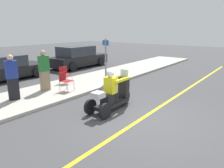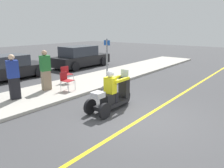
{
  "view_description": "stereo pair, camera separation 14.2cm",
  "coord_description": "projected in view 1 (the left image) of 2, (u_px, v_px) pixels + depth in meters",
  "views": [
    {
      "loc": [
        -5.74,
        -3.14,
        2.81
      ],
      "look_at": [
        0.06,
        1.25,
        0.93
      ],
      "focal_mm": 35.0,
      "sensor_mm": 36.0,
      "label": 1
    },
    {
      "loc": [
        -5.65,
        -3.25,
        2.81
      ],
      "look_at": [
        0.06,
        1.25,
        0.93
      ],
      "focal_mm": 35.0,
      "sensor_mm": 36.0,
      "label": 2
    }
  ],
  "objects": [
    {
      "name": "parked_car_lot_far",
      "position": [
        3.0,
        69.0,
        11.96
      ],
      "size": [
        4.56,
        2.0,
        1.35
      ],
      "color": "black",
      "rests_on": "ground"
    },
    {
      "name": "ground_plane",
      "position": [
        142.0,
        119.0,
        6.97
      ],
      "size": [
        60.0,
        60.0,
        0.0
      ],
      "primitive_type": "plane",
      "color": "#424244"
    },
    {
      "name": "spectator_end_of_line",
      "position": [
        44.0,
        71.0,
        9.54
      ],
      "size": [
        0.46,
        0.33,
        1.76
      ],
      "color": "gray",
      "rests_on": "sidewalk_strip"
    },
    {
      "name": "folding_chair_curbside",
      "position": [
        65.0,
        73.0,
        10.86
      ],
      "size": [
        0.52,
        0.52,
        0.82
      ],
      "color": "#A5A8AD",
      "rests_on": "sidewalk_strip"
    },
    {
      "name": "folding_chair_set_back",
      "position": [
        65.0,
        79.0,
        9.53
      ],
      "size": [
        0.53,
        0.53,
        0.82
      ],
      "color": "#A5A8AD",
      "rests_on": "sidewalk_strip"
    },
    {
      "name": "street_sign",
      "position": [
        106.0,
        60.0,
        10.56
      ],
      "size": [
        0.08,
        0.36,
        2.2
      ],
      "color": "gray",
      "rests_on": "sidewalk_strip"
    },
    {
      "name": "lane_stripe",
      "position": [
        143.0,
        118.0,
        7.02
      ],
      "size": [
        24.0,
        0.12,
        0.01
      ],
      "color": "gold",
      "rests_on": "ground"
    },
    {
      "name": "parked_car_lot_center",
      "position": [
        78.0,
        57.0,
        15.91
      ],
      "size": [
        4.46,
        2.05,
        1.53
      ],
      "color": "black",
      "rests_on": "ground"
    },
    {
      "name": "spectator_mid_group",
      "position": [
        12.0,
        78.0,
        8.26
      ],
      "size": [
        0.46,
        0.35,
        1.74
      ],
      "color": "black",
      "rests_on": "sidewalk_strip"
    },
    {
      "name": "motorcycle_trike",
      "position": [
        112.0,
        95.0,
        7.63
      ],
      "size": [
        2.13,
        0.74,
        1.44
      ],
      "color": "black",
      "rests_on": "ground"
    },
    {
      "name": "sidewalk_strip",
      "position": [
        51.0,
        92.0,
        9.64
      ],
      "size": [
        28.0,
        2.8,
        0.12
      ],
      "color": "#B2ADA3",
      "rests_on": "ground"
    }
  ]
}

